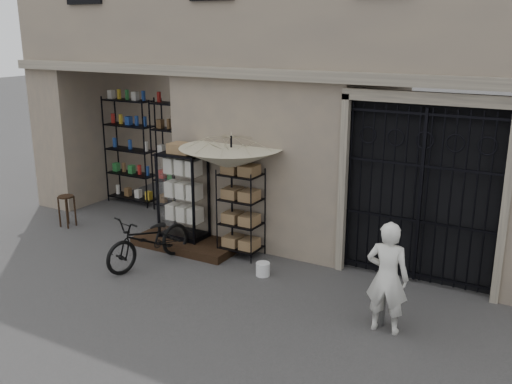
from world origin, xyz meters
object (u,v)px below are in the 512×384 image
Objects in this scene: display_cabinet at (183,200)px; shopkeeper at (384,330)px; wooden_stool at (67,210)px; wire_rack at (241,214)px; steel_bollard at (381,298)px; market_umbrella at (231,153)px; bicycle at (151,264)px; white_bucket at (263,269)px.

display_cabinet is 4.60m from shopkeeper.
display_cabinet is 2.67× the size of wooden_stool.
display_cabinet reaches higher than wooden_stool.
steel_bollard is (2.99, -1.22, -0.39)m from wire_rack.
shopkeeper is (3.30, -1.38, -1.89)m from market_umbrella.
steel_bollard reaches higher than shopkeeper.
steel_bollard is at bearing 11.14° from bicycle.
steel_bollard is (2.21, -0.63, 0.28)m from white_bucket.
display_cabinet reaches higher than bicycle.
wooden_stool is 0.42× the size of shopkeeper.
display_cabinet is 0.67× the size of market_umbrella.
market_umbrella reaches higher than white_bucket.
wire_rack is at bearing 142.80° from white_bucket.
display_cabinet reaches higher than shopkeeper.
steel_bollard is at bearing -15.97° from white_bucket.
market_umbrella is 11.18× the size of white_bucket.
white_bucket is 2.32m from steel_bollard.
wooden_stool is (-4.75, 0.16, 0.24)m from white_bucket.
display_cabinet is at bearing 164.58° from steel_bollard.
white_bucket is at bearing 28.28° from bicycle.
bicycle is at bearing -129.15° from market_umbrella.
market_umbrella is 1.67× the size of shopkeeper.
shopkeeper is at bearing 9.45° from bicycle.
display_cabinet is 1.41m from bicycle.
steel_bollard is at bearing -21.33° from market_umbrella.
display_cabinet is 2.22m from white_bucket.
shopkeeper is at bearing -22.61° from market_umbrella.
steel_bollard is at bearing -6.49° from wooden_stool.
display_cabinet is 1.09× the size of wire_rack.
market_umbrella is at bearing -26.01° from shopkeeper.
market_umbrella is 3.95× the size of wooden_stool.
wire_rack is 1.82m from bicycle.
market_umbrella reaches higher than steel_bollard.
white_bucket is (2.01, -0.53, -0.77)m from display_cabinet.
market_umbrella is 3.31× the size of steel_bollard.
white_bucket reaches higher than shopkeeper.
bicycle is at bearing -14.40° from wooden_stool.
white_bucket is 2.02m from bicycle.
wooden_stool is (-2.74, -0.37, -0.53)m from display_cabinet.
bicycle is 1.12× the size of shopkeeper.
wire_rack is (1.23, 0.06, -0.09)m from display_cabinet.
wire_rack is 0.92× the size of bicycle.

